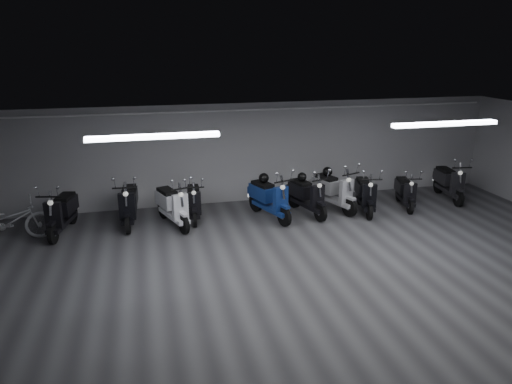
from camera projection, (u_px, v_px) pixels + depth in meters
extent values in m
cube|color=#3C3C3F|center=(323.00, 279.00, 9.11)|extent=(14.00, 10.00, 0.01)
cube|color=gray|center=(329.00, 136.00, 8.26)|extent=(14.00, 10.00, 0.01)
cube|color=#98989A|center=(260.00, 152.00, 13.32)|extent=(14.00, 0.01, 2.80)
cube|color=white|center=(154.00, 137.00, 8.54)|extent=(2.40, 0.18, 0.08)
cube|color=white|center=(445.00, 124.00, 9.88)|extent=(2.40, 0.18, 0.08)
cylinder|color=white|center=(261.00, 109.00, 12.88)|extent=(13.60, 0.05, 0.05)
imported|color=silver|center=(8.00, 217.00, 10.62)|extent=(1.98, 1.07, 1.22)
sphere|color=black|center=(302.00, 177.00, 12.47)|extent=(0.24, 0.24, 0.24)
sphere|color=black|center=(264.00, 178.00, 12.17)|extent=(0.27, 0.27, 0.27)
sphere|color=black|center=(328.00, 172.00, 12.80)|extent=(0.26, 0.26, 0.26)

